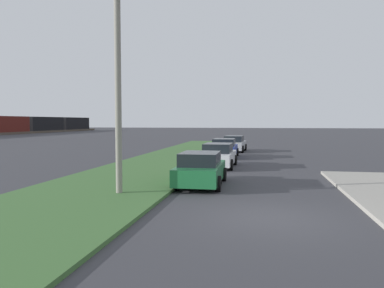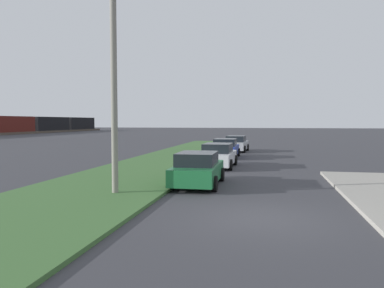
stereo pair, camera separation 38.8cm
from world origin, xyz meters
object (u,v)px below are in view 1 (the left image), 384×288
Objects in this scene: parked_car_white at (218,156)px; streetlight at (126,78)px; parked_car_green at (201,169)px; parked_car_blue at (224,148)px; parked_car_silver at (234,144)px.

streetlight is (-9.54, 2.34, 3.67)m from parked_car_white.
parked_car_green is 5.19m from streetlight.
parked_car_blue is 0.57× the size of streetlight.
parked_car_blue is at bearing 3.41° from parked_car_white.
streetlight is (-15.84, 2.09, 3.67)m from parked_car_blue.
parked_car_silver is at bearing -1.17° from parked_car_green.
streetlight is (-21.82, 2.43, 3.67)m from parked_car_silver.
parked_car_green is at bearing -177.29° from parked_car_silver.
parked_car_green is at bearing -179.06° from parked_car_white.
parked_car_white and parked_car_blue have the same top height.
parked_car_silver is 0.59× the size of streetlight.
parked_car_silver is at bearing -3.27° from parked_car_blue.
parked_car_green is 0.58× the size of streetlight.
parked_car_white is at bearing -177.80° from parked_car_blue.
parked_car_white is 10.48m from streetlight.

